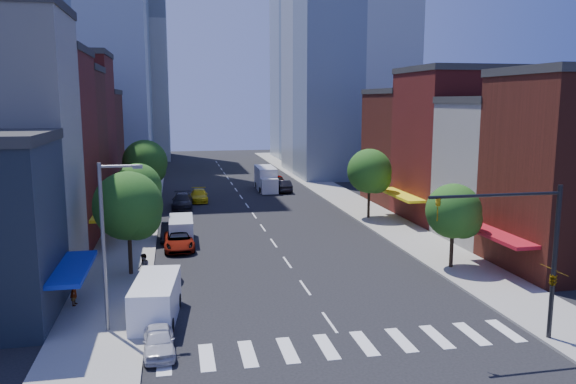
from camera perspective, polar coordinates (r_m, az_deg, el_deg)
name	(u,v)px	position (r m, az deg, el deg)	size (l,w,h in m)	color
ground	(330,322)	(32.30, 4.25, -13.08)	(220.00, 220.00, 0.00)	black
sidewalk_left	(140,203)	(69.93, -14.82, -1.05)	(5.00, 120.00, 0.15)	gray
sidewalk_right	(339,196)	(72.80, 5.22, -0.38)	(5.00, 120.00, 0.15)	gray
crosswalk	(346,345)	(29.66, 5.87, -15.21)	(19.00, 3.00, 0.01)	silver
bldg_left_2	(15,153)	(51.03, -26.00, 3.55)	(12.00, 9.00, 16.00)	maroon
bldg_left_3	(39,150)	(59.31, -23.95, 3.89)	(12.00, 8.00, 15.00)	#4D1D13
bldg_left_4	(56,135)	(67.55, -22.48, 5.40)	(12.00, 9.00, 17.00)	maroon
bldg_left_5	(72,146)	(77.01, -21.07, 4.39)	(12.00, 10.00, 13.00)	#4D1D13
bldg_right_1	(516,173)	(52.95, 22.11, 1.81)	(12.00, 8.00, 12.00)	beige
bldg_right_2	(465,147)	(60.46, 17.50, 4.35)	(12.00, 10.00, 15.00)	maroon
bldg_right_3	(422,149)	(69.43, 13.48, 4.28)	(12.00, 10.00, 13.00)	#4D1D13
tower_far_w	(122,23)	(125.09, -16.55, 16.17)	(18.00, 18.00, 56.00)	#9EA5AD
traffic_signal	(545,263)	(31.34, 24.62, -6.60)	(7.24, 2.24, 8.00)	black
streetlight	(107,237)	(30.75, -17.93, -4.34)	(2.25, 0.25, 9.00)	slate
tree_left_near	(130,208)	(40.45, -15.73, -1.62)	(4.80, 4.80, 7.30)	black
tree_left_mid	(140,189)	(51.33, -14.85, 0.31)	(4.20, 4.20, 6.65)	black
tree_left_far	(146,164)	(65.10, -14.19, 2.79)	(5.00, 5.00, 7.75)	black
tree_right_near	(456,213)	(42.46, 16.67, -2.08)	(4.00, 4.00, 6.20)	black
tree_right_far	(371,173)	(58.61, 8.43, 1.94)	(4.60, 4.60, 7.20)	black
parked_car_front	(159,340)	(29.17, -12.99, -14.48)	(1.52, 3.77, 1.28)	silver
parked_car_second	(170,231)	(51.19, -11.88, -3.95)	(1.53, 4.39, 1.45)	black
parked_car_third	(179,241)	(47.70, -11.00, -4.88)	(2.44, 5.29, 1.47)	#999999
parked_car_rear	(182,201)	(65.64, -10.69, -0.91)	(2.30, 5.65, 1.64)	black
cargo_van_near	(156,301)	(32.85, -13.30, -10.70)	(2.86, 5.85, 2.40)	white
cargo_van_far	(181,230)	(49.97, -10.79, -3.84)	(2.12, 5.05, 2.14)	silver
taxi	(199,196)	(69.52, -9.02, -0.36)	(2.07, 5.08, 1.48)	#D8C00B
traffic_car_oncoming	(283,186)	(75.95, -0.48, 0.62)	(1.69, 4.86, 1.60)	black
traffic_car_far	(276,180)	(81.32, -1.23, 1.21)	(1.94, 4.81, 1.64)	#999999
box_truck	(266,179)	(77.12, -2.25, 1.28)	(2.64, 7.99, 3.19)	silver
pedestrian_near	(74,290)	(36.34, -20.92, -9.32)	(0.67, 0.44, 1.83)	#999999
pedestrian_far	(144,267)	(39.56, -14.44, -7.43)	(0.92, 0.71, 1.88)	#999999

